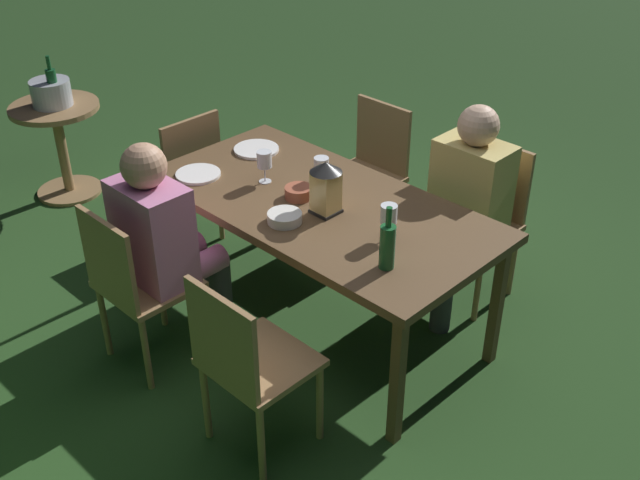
{
  "coord_description": "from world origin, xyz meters",
  "views": [
    {
      "loc": [
        -2.28,
        2.33,
        2.55
      ],
      "look_at": [
        0.0,
        0.0,
        0.52
      ],
      "focal_mm": 42.77,
      "sensor_mm": 36.0,
      "label": 1
    }
  ],
  "objects_px": {
    "chair_side_left_a": "(481,214)",
    "wine_glass_b": "(321,167)",
    "person_in_mustard": "(463,202)",
    "bowl_olives": "(285,217)",
    "person_in_pink": "(165,239)",
    "plate_a": "(198,174)",
    "lantern_centerpiece": "(326,185)",
    "plate_b": "(256,149)",
    "chair_head_far": "(183,174)",
    "dining_table": "(320,211)",
    "green_bottle_on_table": "(387,245)",
    "wine_glass_c": "(389,216)",
    "wine_glass_a": "(264,161)",
    "chair_side_right_a": "(247,361)",
    "chair_side_right_b": "(135,282)",
    "chair_side_left_b": "(369,168)",
    "bowl_bread": "(299,192)",
    "side_table": "(59,135)",
    "ice_bucket": "(51,91)"
  },
  "relations": [
    {
      "from": "chair_side_left_a",
      "to": "wine_glass_c",
      "type": "relative_size",
      "value": 5.15
    },
    {
      "from": "dining_table",
      "to": "green_bottle_on_table",
      "type": "xyz_separation_m",
      "value": [
        -0.6,
        0.21,
        0.16
      ]
    },
    {
      "from": "chair_side_left_a",
      "to": "wine_glass_b",
      "type": "height_order",
      "value": "wine_glass_b"
    },
    {
      "from": "green_bottle_on_table",
      "to": "wine_glass_b",
      "type": "xyz_separation_m",
      "value": [
        0.7,
        -0.32,
        0.01
      ]
    },
    {
      "from": "lantern_centerpiece",
      "to": "plate_a",
      "type": "distance_m",
      "value": 0.78
    },
    {
      "from": "chair_side_left_b",
      "to": "bowl_bread",
      "type": "xyz_separation_m",
      "value": [
        -0.3,
        0.88,
        0.29
      ]
    },
    {
      "from": "lantern_centerpiece",
      "to": "dining_table",
      "type": "bearing_deg",
      "value": -31.42
    },
    {
      "from": "chair_head_far",
      "to": "side_table",
      "type": "relative_size",
      "value": 1.34
    },
    {
      "from": "person_in_mustard",
      "to": "lantern_centerpiece",
      "type": "bearing_deg",
      "value": 66.31
    },
    {
      "from": "chair_side_left_a",
      "to": "chair_head_far",
      "type": "relative_size",
      "value": 1.0
    },
    {
      "from": "wine_glass_b",
      "to": "wine_glass_c",
      "type": "relative_size",
      "value": 1.0
    },
    {
      "from": "chair_head_far",
      "to": "lantern_centerpiece",
      "type": "height_order",
      "value": "lantern_centerpiece"
    },
    {
      "from": "chair_head_far",
      "to": "lantern_centerpiece",
      "type": "distance_m",
      "value": 1.3
    },
    {
      "from": "wine_glass_b",
      "to": "ice_bucket",
      "type": "relative_size",
      "value": 0.49
    },
    {
      "from": "person_in_pink",
      "to": "wine_glass_b",
      "type": "xyz_separation_m",
      "value": [
        -0.31,
        -0.75,
        0.22
      ]
    },
    {
      "from": "chair_side_right_b",
      "to": "wine_glass_b",
      "type": "distance_m",
      "value": 1.06
    },
    {
      "from": "green_bottle_on_table",
      "to": "bowl_bread",
      "type": "height_order",
      "value": "green_bottle_on_table"
    },
    {
      "from": "chair_side_right_a",
      "to": "bowl_olives",
      "type": "height_order",
      "value": "chair_side_right_a"
    },
    {
      "from": "chair_side_right_a",
      "to": "chair_side_right_b",
      "type": "relative_size",
      "value": 1.0
    },
    {
      "from": "bowl_olives",
      "to": "chair_side_left_b",
      "type": "bearing_deg",
      "value": -68.84
    },
    {
      "from": "dining_table",
      "to": "bowl_olives",
      "type": "distance_m",
      "value": 0.27
    },
    {
      "from": "plate_a",
      "to": "chair_side_left_b",
      "type": "bearing_deg",
      "value": -102.79
    },
    {
      "from": "person_in_pink",
      "to": "bowl_olives",
      "type": "height_order",
      "value": "person_in_pink"
    },
    {
      "from": "dining_table",
      "to": "wine_glass_c",
      "type": "xyz_separation_m",
      "value": [
        -0.46,
        0.03,
        0.17
      ]
    },
    {
      "from": "chair_head_far",
      "to": "wine_glass_b",
      "type": "relative_size",
      "value": 5.15
    },
    {
      "from": "bowl_olives",
      "to": "chair_side_left_a",
      "type": "bearing_deg",
      "value": -109.19
    },
    {
      "from": "person_in_mustard",
      "to": "bowl_olives",
      "type": "relative_size",
      "value": 7.06
    },
    {
      "from": "lantern_centerpiece",
      "to": "side_table",
      "type": "xyz_separation_m",
      "value": [
        2.39,
        0.12,
        -0.45
      ]
    },
    {
      "from": "person_in_pink",
      "to": "wine_glass_b",
      "type": "bearing_deg",
      "value": -112.66
    },
    {
      "from": "person_in_mustard",
      "to": "plate_b",
      "type": "height_order",
      "value": "person_in_mustard"
    },
    {
      "from": "chair_side_left_a",
      "to": "lantern_centerpiece",
      "type": "bearing_deg",
      "value": 71.06
    },
    {
      "from": "wine_glass_c",
      "to": "plate_a",
      "type": "bearing_deg",
      "value": 10.84
    },
    {
      "from": "chair_head_far",
      "to": "green_bottle_on_table",
      "type": "xyz_separation_m",
      "value": [
        -1.75,
        0.21,
        0.37
      ]
    },
    {
      "from": "plate_a",
      "to": "bowl_olives",
      "type": "height_order",
      "value": "bowl_olives"
    },
    {
      "from": "chair_side_right_a",
      "to": "wine_glass_b",
      "type": "distance_m",
      "value": 1.13
    },
    {
      "from": "lantern_centerpiece",
      "to": "side_table",
      "type": "bearing_deg",
      "value": 2.78
    },
    {
      "from": "chair_side_left_b",
      "to": "plate_a",
      "type": "distance_m",
      "value": 1.14
    },
    {
      "from": "chair_side_left_b",
      "to": "chair_side_left_a",
      "type": "relative_size",
      "value": 1.0
    },
    {
      "from": "chair_side_left_a",
      "to": "chair_side_right_a",
      "type": "distance_m",
      "value": 1.68
    },
    {
      "from": "wine_glass_a",
      "to": "bowl_olives",
      "type": "xyz_separation_m",
      "value": [
        -0.37,
        0.21,
        -0.09
      ]
    },
    {
      "from": "lantern_centerpiece",
      "to": "chair_head_far",
      "type": "bearing_deg",
      "value": -2.69
    },
    {
      "from": "plate_a",
      "to": "person_in_mustard",
      "type": "bearing_deg",
      "value": -139.85
    },
    {
      "from": "chair_side_right_a",
      "to": "chair_side_right_b",
      "type": "distance_m",
      "value": 0.81
    },
    {
      "from": "person_in_mustard",
      "to": "green_bottle_on_table",
      "type": "height_order",
      "value": "person_in_mustard"
    },
    {
      "from": "plate_b",
      "to": "chair_head_far",
      "type": "bearing_deg",
      "value": 19.29
    },
    {
      "from": "person_in_mustard",
      "to": "wine_glass_c",
      "type": "relative_size",
      "value": 6.8
    },
    {
      "from": "plate_a",
      "to": "bowl_olives",
      "type": "distance_m",
      "value": 0.67
    },
    {
      "from": "chair_side_right_a",
      "to": "lantern_centerpiece",
      "type": "bearing_deg",
      "value": -68.48
    },
    {
      "from": "chair_side_right_a",
      "to": "wine_glass_c",
      "type": "height_order",
      "value": "wine_glass_c"
    },
    {
      "from": "chair_side_left_b",
      "to": "bowl_bread",
      "type": "bearing_deg",
      "value": 108.74
    }
  ]
}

